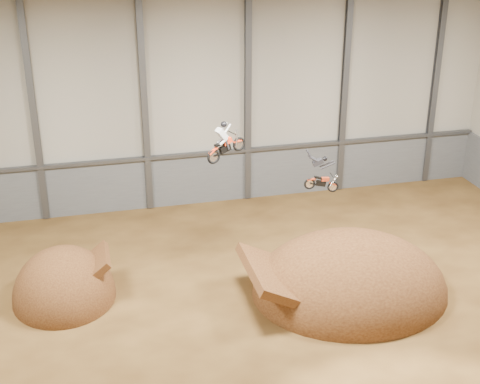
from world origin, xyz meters
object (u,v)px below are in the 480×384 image
(landing_ramp, at_px, (349,291))
(takeoff_ramp, at_px, (65,297))
(fmx_rider_a, at_px, (228,137))
(fmx_rider_b, at_px, (321,172))

(landing_ramp, bearing_deg, takeoff_ramp, 168.36)
(fmx_rider_a, distance_m, fmx_rider_b, 5.32)
(takeoff_ramp, xyz_separation_m, fmx_rider_a, (8.81, 0.66, 7.73))
(takeoff_ramp, height_order, fmx_rider_a, fmx_rider_a)
(fmx_rider_a, bearing_deg, fmx_rider_b, -29.70)
(takeoff_ramp, relative_size, fmx_rider_b, 2.39)
(landing_ramp, relative_size, fmx_rider_a, 4.42)
(landing_ramp, height_order, fmx_rider_b, fmx_rider_b)
(landing_ramp, distance_m, fmx_rider_a, 10.23)
(takeoff_ramp, distance_m, landing_ramp, 14.73)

